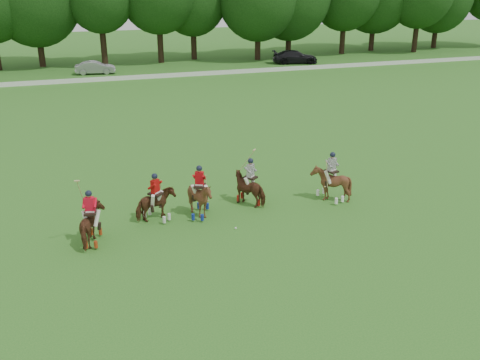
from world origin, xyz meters
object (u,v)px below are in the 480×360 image
object	(u,v)px
car_right	(295,57)
polo_red_a	(92,225)
polo_red_b	(156,204)
polo_ball	(236,228)
polo_red_c	(200,198)
polo_stripe_a	(250,188)
polo_stripe_b	(331,183)
car_mid	(95,68)

from	to	relation	value
car_right	polo_red_a	xyz separation A→B (m)	(-26.14, -39.67, 0.04)
polo_red_b	polo_ball	distance (m)	3.62
polo_red_c	polo_ball	size ratio (longest dim) A/B	26.32
polo_red_a	polo_stripe_a	bearing A→B (deg)	13.77
polo_red_a	polo_red_c	distance (m)	4.83
polo_red_b	polo_stripe_b	xyz separation A→B (m)	(8.20, -0.34, 0.11)
polo_stripe_a	polo_red_a	bearing A→B (deg)	-166.23
car_mid	polo_stripe_b	world-z (taller)	polo_stripe_b
polo_stripe_b	polo_ball	xyz separation A→B (m)	(-5.21, -1.56, -0.82)
car_right	polo_red_a	size ratio (longest dim) A/B	1.90
polo_red_a	polo_stripe_a	size ratio (longest dim) A/B	1.01
car_mid	polo_red_a	world-z (taller)	polo_red_a
car_mid	polo_red_c	bearing A→B (deg)	-170.38
car_right	polo_stripe_b	size ratio (longest dim) A/B	2.23
polo_red_a	polo_ball	world-z (taller)	polo_red_a
car_right	polo_red_b	world-z (taller)	polo_red_b
car_right	polo_red_a	bearing A→B (deg)	160.11
polo_stripe_a	polo_stripe_b	xyz separation A→B (m)	(3.73, -0.81, 0.07)
polo_red_c	polo_stripe_a	world-z (taller)	polo_stripe_a
car_mid	polo_red_c	size ratio (longest dim) A/B	1.76
car_mid	polo_ball	world-z (taller)	car_mid
polo_red_b	polo_stripe_b	size ratio (longest dim) A/B	0.91
car_right	polo_red_c	size ratio (longest dim) A/B	2.25
car_right	polo_red_a	world-z (taller)	polo_red_a
car_right	polo_red_c	distance (m)	44.09
car_mid	polo_stripe_b	xyz separation A→B (m)	(8.11, -38.70, 0.18)
polo_red_b	polo_stripe_a	size ratio (longest dim) A/B	0.79
car_mid	polo_stripe_b	distance (m)	39.54
polo_red_c	polo_stripe_b	size ratio (longest dim) A/B	0.99
car_mid	polo_red_b	size ratio (longest dim) A/B	1.91
car_mid	polo_ball	distance (m)	40.37
car_mid	polo_red_b	xyz separation A→B (m)	(-0.09, -38.36, 0.08)
polo_red_a	polo_stripe_a	xyz separation A→B (m)	(7.25, 1.78, -0.02)
polo_ball	polo_red_b	bearing A→B (deg)	147.56
polo_red_a	polo_red_c	xyz separation A→B (m)	(4.69, 1.15, 0.05)
polo_red_c	polo_ball	xyz separation A→B (m)	(1.09, -1.74, -0.81)
polo_red_a	polo_red_c	bearing A→B (deg)	13.77
polo_red_a	polo_red_b	bearing A→B (deg)	25.29
car_mid	polo_red_c	distance (m)	38.57
polo_red_b	car_right	bearing A→B (deg)	58.66
car_right	polo_ball	bearing A→B (deg)	166.66
polo_stripe_a	polo_ball	size ratio (longest dim) A/B	30.74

